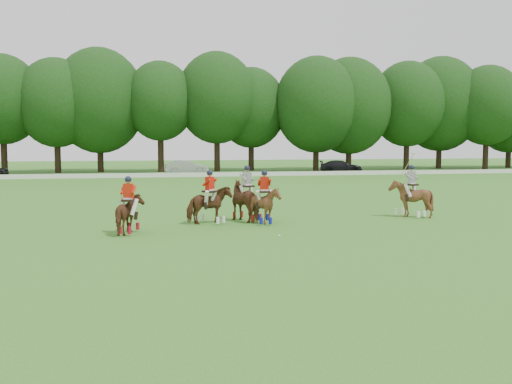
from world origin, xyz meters
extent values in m
plane|color=#327020|center=(0.00, 0.00, 0.00)|extent=(180.00, 180.00, 0.00)
cylinder|color=black|center=(-17.43, 48.92, 2.49)|extent=(0.70, 0.70, 4.98)
ellipsoid|color=black|center=(-17.43, 48.92, 8.28)|extent=(8.80, 8.80, 10.12)
cylinder|color=black|center=(-11.63, 48.49, 2.32)|extent=(0.70, 0.70, 4.64)
ellipsoid|color=black|center=(-11.63, 48.49, 7.95)|extent=(8.80, 8.80, 10.13)
cylinder|color=black|center=(-6.99, 49.52, 2.16)|extent=(0.70, 0.70, 4.31)
ellipsoid|color=black|center=(-6.99, 49.52, 8.31)|extent=(10.67, 10.67, 12.27)
cylinder|color=black|center=(-0.04, 48.00, 2.62)|extent=(0.70, 0.70, 5.24)
ellipsoid|color=black|center=(-0.04, 48.00, 8.26)|extent=(8.06, 8.06, 9.26)
cylinder|color=black|center=(6.63, 48.24, 2.59)|extent=(0.70, 0.70, 5.19)
ellipsoid|color=black|center=(6.63, 48.24, 8.75)|extent=(9.50, 9.50, 10.92)
cylinder|color=black|center=(11.06, 49.62, 2.24)|extent=(0.70, 0.70, 4.48)
ellipsoid|color=black|center=(11.06, 49.62, 7.71)|extent=(8.60, 8.60, 9.89)
cylinder|color=black|center=(18.54, 46.82, 2.11)|extent=(0.70, 0.70, 4.21)
ellipsoid|color=black|center=(18.54, 46.82, 8.00)|extent=(10.11, 10.11, 11.63)
cylinder|color=black|center=(23.25, 48.17, 2.03)|extent=(0.70, 0.70, 4.07)
ellipsoid|color=black|center=(23.25, 48.17, 7.99)|extent=(10.46, 10.46, 12.03)
cylinder|color=black|center=(31.16, 48.38, 2.40)|extent=(0.70, 0.70, 4.79)
ellipsoid|color=black|center=(31.16, 48.38, 8.35)|extent=(9.47, 9.47, 10.89)
cylinder|color=black|center=(36.59, 49.92, 2.22)|extent=(0.70, 0.70, 4.44)
ellipsoid|color=black|center=(36.59, 49.92, 8.51)|extent=(10.84, 10.84, 12.47)
cylinder|color=black|center=(41.42, 46.74, 2.43)|extent=(0.70, 0.70, 4.86)
ellipsoid|color=black|center=(41.42, 46.74, 8.21)|extent=(8.94, 8.94, 10.28)
cylinder|color=black|center=(46.86, 49.73, 1.95)|extent=(0.70, 0.70, 3.90)
ellipsoid|color=black|center=(46.86, 49.73, 7.38)|extent=(9.29, 9.29, 10.68)
cube|color=white|center=(0.00, 38.00, 0.22)|extent=(120.00, 0.10, 0.44)
imported|color=#A1A0A6|center=(2.49, 42.50, 0.77)|extent=(4.71, 1.83, 1.53)
imported|color=black|center=(20.20, 42.50, 0.71)|extent=(5.21, 3.17, 1.41)
imported|color=#4C2314|center=(-2.89, 2.69, 0.75)|extent=(1.26, 1.94, 1.51)
cube|color=black|center=(-2.89, 2.69, 1.31)|extent=(0.57, 0.66, 0.08)
cylinder|color=tan|center=(-3.18, 2.77, 1.23)|extent=(0.09, 0.21, 1.29)
imported|color=#4C2314|center=(0.50, 4.73, 0.81)|extent=(2.12, 2.11, 1.63)
cube|color=black|center=(0.50, 4.73, 1.41)|extent=(0.70, 0.71, 0.08)
cylinder|color=tan|center=(0.72, 4.93, 1.33)|extent=(0.17, 0.17, 1.29)
imported|color=#4C2314|center=(2.81, 4.23, 0.81)|extent=(1.46, 1.61, 1.62)
cube|color=black|center=(2.81, 4.23, 1.41)|extent=(0.50, 0.60, 0.08)
cylinder|color=tan|center=(3.11, 4.20, 1.33)|extent=(0.05, 0.21, 1.29)
imported|color=#4C2314|center=(2.26, 5.36, 0.90)|extent=(1.88, 2.34, 1.81)
cube|color=black|center=(2.26, 5.36, 1.57)|extent=(0.65, 0.70, 0.08)
cylinder|color=tan|center=(1.99, 5.22, 1.49)|extent=(0.13, 0.20, 1.29)
imported|color=#4C2314|center=(10.04, 5.01, 0.89)|extent=(1.95, 2.05, 1.78)
cube|color=black|center=(10.04, 5.01, 1.55)|extent=(0.62, 0.69, 0.08)
cylinder|color=tan|center=(9.77, 4.90, 2.47)|extent=(0.33, 0.72, 1.08)
sphere|color=white|center=(2.63, 0.80, 0.04)|extent=(0.09, 0.09, 0.09)
camera|label=1|loc=(-2.42, -19.68, 3.56)|focal=40.00mm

